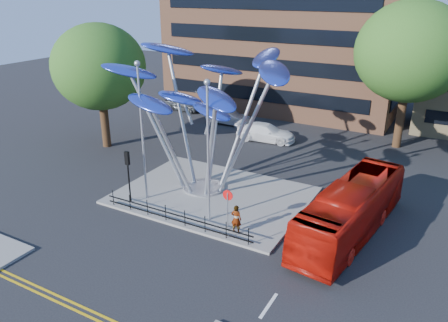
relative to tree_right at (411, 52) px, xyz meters
The scene contains 17 objects.
ground 24.75m from the tree_right, 109.98° to the right, with size 120.00×120.00×0.00m, color black.
traffic_island 20.01m from the tree_right, 119.36° to the right, with size 12.00×9.00×0.15m, color slate.
double_yellow_near 30.21m from the tree_right, 105.95° to the right, with size 40.00×0.12×0.01m, color gold.
double_yellow_far 30.49m from the tree_right, 105.78° to the right, with size 40.00×0.12×0.01m, color gold.
tree_right is the anchor object (origin of this frame).
tree_left 25.09m from the tree_right, 151.39° to the right, with size 7.60×7.60×10.32m.
leaf_sculpture 18.37m from the tree_right, 123.31° to the right, with size 12.72×9.54×9.51m.
street_lamp_left 22.49m from the tree_right, 124.05° to the right, with size 0.36×0.36×8.80m.
street_lamp_right 20.64m from the tree_right, 111.54° to the right, with size 0.36×0.36×8.30m.
traffic_light_island 24.06m from the tree_right, 123.69° to the right, with size 0.28×0.18×3.42m.
no_entry_sign_island 21.31m from the tree_right, 107.12° to the right, with size 0.60×0.10×2.45m.
pedestrian_railing_front 23.43m from the tree_right, 113.91° to the right, with size 10.00×0.06×1.00m.
red_bus 17.59m from the tree_right, 89.95° to the right, with size 2.53×10.80×3.01m, color #A71107.
pedestrian 21.44m from the tree_right, 105.62° to the right, with size 0.61×0.40×1.68m, color gray.
parked_car_left 23.96m from the tree_right, behind, with size 1.90×4.72×1.61m, color #3A3E41.
parked_car_mid 17.50m from the tree_right, behind, with size 1.55×4.45×1.47m, color #9C9EA3.
parked_car_right 13.42m from the tree_right, 159.23° to the right, with size 2.15×5.29×1.54m, color white.
Camera 1 is at (12.20, -16.28, 12.90)m, focal length 35.00 mm.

